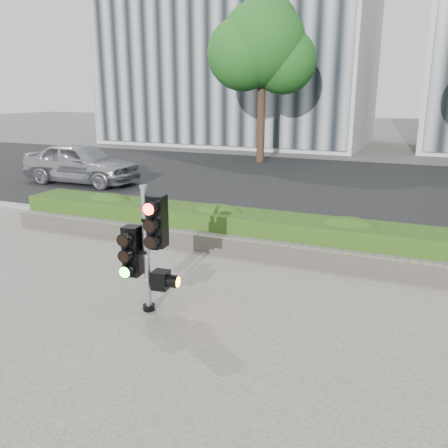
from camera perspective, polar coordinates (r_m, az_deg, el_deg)
The scene contains 10 objects.
ground at distance 7.53m, azimuth -0.33°, elevation -8.75°, with size 120.00×120.00×0.00m, color #51514C.
sidewalk at distance 5.61m, azimuth -11.34°, elevation -18.06°, with size 16.00×11.00×0.03m, color #9E9389.
road at distance 16.79m, azimuth 13.77°, elevation 4.43°, with size 60.00×13.00×0.02m, color black.
curb at distance 10.28m, azimuth 6.85°, elevation -1.79°, with size 60.00×0.25×0.12m, color gray.
stone_wall at distance 9.11m, azimuth 4.56°, elevation -3.09°, with size 12.00×0.32×0.34m, color gray.
hedge at distance 9.64m, azimuth 5.86°, elevation -1.00°, with size 12.00×1.00×0.68m, color #497524.
building_left at distance 31.87m, azimuth 1.92°, elevation 23.38°, with size 16.00×9.00×15.00m, color #B7B7B2.
tree_left at distance 22.17m, azimuth 4.65°, elevation 20.45°, with size 4.61×4.03×7.34m.
traffic_signal at distance 6.76m, azimuth -9.07°, elevation -2.25°, with size 0.66×0.51×1.85m.
car_silver at distance 17.41m, azimuth -16.81°, elevation 7.02°, with size 1.69×4.20×1.43m, color #A0A1A7.
Camera 1 is at (2.80, -6.27, 3.08)m, focal length 38.00 mm.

